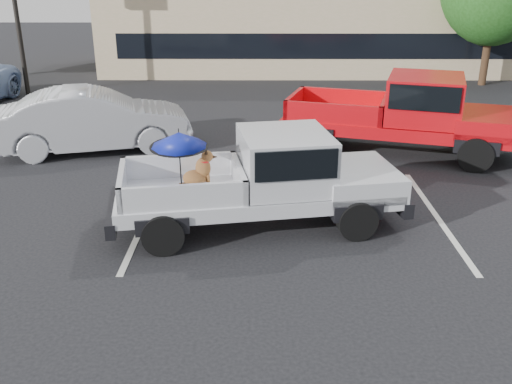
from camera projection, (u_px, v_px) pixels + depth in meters
ground at (297, 263)px, 9.93m from camera, size 90.00×90.00×0.00m
stripe_left at (147, 215)px, 11.81m from camera, size 0.12×5.00×0.01m
stripe_right at (436, 216)px, 11.78m from camera, size 0.12×5.00×0.01m
motel_building at (313, 0)px, 28.23m from camera, size 20.40×8.40×6.30m
silver_pickup at (272, 175)px, 11.04m from camera, size 5.94×2.91×2.06m
red_pickup at (416, 112)px, 15.29m from camera, size 6.87×4.03×2.14m
silver_sedan at (94, 120)px, 15.68m from camera, size 5.50×3.07×1.72m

